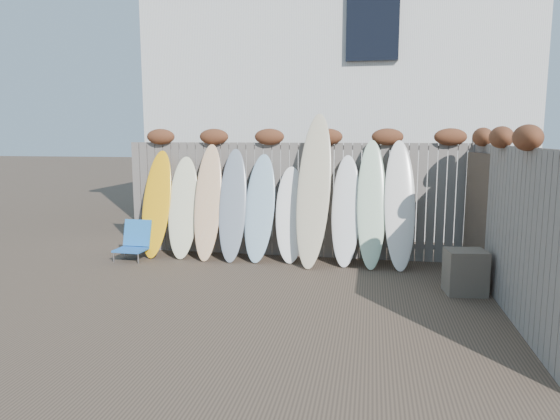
% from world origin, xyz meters
% --- Properties ---
extents(ground, '(80.00, 80.00, 0.00)m').
position_xyz_m(ground, '(0.00, 0.00, 0.00)').
color(ground, '#493A2D').
extents(back_fence, '(6.05, 0.28, 2.24)m').
position_xyz_m(back_fence, '(0.06, 2.39, 1.18)').
color(back_fence, slate).
rests_on(back_fence, ground).
extents(right_fence, '(0.28, 4.40, 2.24)m').
position_xyz_m(right_fence, '(2.99, 0.25, 1.14)').
color(right_fence, slate).
rests_on(right_fence, ground).
extents(house, '(8.50, 5.50, 6.33)m').
position_xyz_m(house, '(0.50, 6.50, 3.20)').
color(house, silver).
rests_on(house, ground).
extents(beach_chair, '(0.51, 0.55, 0.66)m').
position_xyz_m(beach_chair, '(-2.66, 1.69, 0.31)').
color(beach_chair, blue).
rests_on(beach_chair, ground).
extents(wooden_crate, '(0.56, 0.49, 0.60)m').
position_xyz_m(wooden_crate, '(2.64, 0.70, 0.30)').
color(wooden_crate, '#50483C').
rests_on(wooden_crate, ground).
extents(lattice_panel, '(0.36, 1.22, 1.87)m').
position_xyz_m(lattice_panel, '(2.99, 1.35, 0.94)').
color(lattice_panel, '#3C2E24').
rests_on(lattice_panel, ground).
extents(surfboard_0, '(0.55, 0.69, 1.87)m').
position_xyz_m(surfboard_0, '(-2.36, 2.00, 0.93)').
color(surfboard_0, '#FFAD0F').
rests_on(surfboard_0, ground).
extents(surfboard_1, '(0.58, 0.68, 1.76)m').
position_xyz_m(surfboard_1, '(-1.87, 2.02, 0.88)').
color(surfboard_1, beige).
rests_on(surfboard_1, ground).
extents(surfboard_2, '(0.49, 0.72, 1.98)m').
position_xyz_m(surfboard_2, '(-1.41, 1.98, 0.99)').
color(surfboard_2, '#F6B891').
rests_on(surfboard_2, ground).
extents(surfboard_3, '(0.51, 0.70, 1.90)m').
position_xyz_m(surfboard_3, '(-0.96, 1.97, 0.95)').
color(surfboard_3, gray).
rests_on(surfboard_3, ground).
extents(surfboard_4, '(0.57, 0.69, 1.81)m').
position_xyz_m(surfboard_4, '(-0.50, 2.01, 0.91)').
color(surfboard_4, '#96B9D0').
rests_on(surfboard_4, ground).
extents(surfboard_5, '(0.56, 0.63, 1.60)m').
position_xyz_m(surfboard_5, '(0.03, 2.04, 0.80)').
color(surfboard_5, white).
rests_on(surfboard_5, ground).
extents(surfboard_6, '(0.63, 0.92, 2.49)m').
position_xyz_m(surfboard_6, '(0.43, 1.89, 1.25)').
color(surfboard_6, beige).
rests_on(surfboard_6, ground).
extents(surfboard_7, '(0.48, 0.65, 1.81)m').
position_xyz_m(surfboard_7, '(0.96, 1.99, 0.90)').
color(surfboard_7, white).
rests_on(surfboard_7, ground).
extents(surfboard_8, '(0.49, 0.75, 2.06)m').
position_xyz_m(surfboard_8, '(1.37, 1.96, 1.03)').
color(surfboard_8, '#C3E5BD').
rests_on(surfboard_8, ground).
extents(surfboard_9, '(0.54, 0.76, 2.06)m').
position_xyz_m(surfboard_9, '(1.81, 1.94, 1.03)').
color(surfboard_9, white).
rests_on(surfboard_9, ground).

